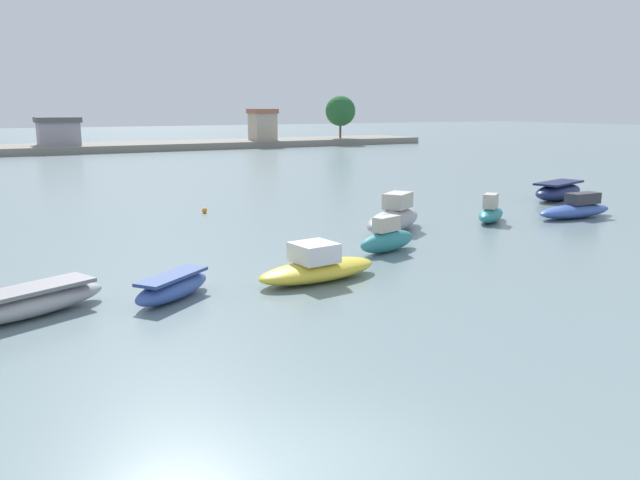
{
  "coord_description": "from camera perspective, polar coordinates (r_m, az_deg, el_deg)",
  "views": [
    {
      "loc": [
        -5.27,
        -8.71,
        6.07
      ],
      "look_at": [
        6.17,
        12.04,
        1.13
      ],
      "focal_mm": 35.95,
      "sensor_mm": 36.0,
      "label": 1
    }
  ],
  "objects": [
    {
      "name": "mooring_buoy_3",
      "position": [
        49.01,
        20.03,
        4.09
      ],
      "size": [
        0.25,
        0.25,
        0.25
      ],
      "primitive_type": "sphere",
      "color": "yellow",
      "rests_on": "ground"
    },
    {
      "name": "moored_boat_8",
      "position": [
        38.53,
        21.84,
        2.58
      ],
      "size": [
        5.23,
        1.6,
        1.36
      ],
      "rotation": [
        0.0,
        0.0,
        -0.01
      ],
      "color": "#3856A8",
      "rests_on": "ground"
    },
    {
      "name": "mooring_buoy_0",
      "position": [
        37.96,
        -10.25,
        2.62
      ],
      "size": [
        0.31,
        0.31,
        0.31
      ],
      "primitive_type": "sphere",
      "color": "orange",
      "rests_on": "ground"
    },
    {
      "name": "ground_plane",
      "position": [
        11.85,
        2.09,
        -19.03
      ],
      "size": [
        400.0,
        400.0,
        0.0
      ],
      "primitive_type": "plane",
      "color": "slate"
    },
    {
      "name": "moored_boat_4",
      "position": [
        22.78,
        -0.24,
        -2.43
      ],
      "size": [
        4.96,
        2.28,
        1.38
      ],
      "rotation": [
        0.0,
        0.0,
        0.11
      ],
      "color": "yellow",
      "rests_on": "ground"
    },
    {
      "name": "moored_boat_2",
      "position": [
        20.79,
        -24.67,
        -5.12
      ],
      "size": [
        5.12,
        3.24,
        0.86
      ],
      "rotation": [
        0.0,
        0.0,
        0.4
      ],
      "color": "#9E9EA3",
      "rests_on": "ground"
    },
    {
      "name": "moored_boat_6",
      "position": [
        32.09,
        6.59,
        1.98
      ],
      "size": [
        5.32,
        4.28,
        1.85
      ],
      "rotation": [
        0.0,
        0.0,
        0.57
      ],
      "color": "#9E9EA3",
      "rests_on": "ground"
    },
    {
      "name": "moored_boat_9",
      "position": [
        45.45,
        20.45,
        4.1
      ],
      "size": [
        5.48,
        3.26,
        1.21
      ],
      "rotation": [
        0.0,
        0.0,
        0.28
      ],
      "color": "navy",
      "rests_on": "ground"
    },
    {
      "name": "moored_boat_7",
      "position": [
        35.55,
        14.96,
        2.38
      ],
      "size": [
        3.33,
        2.8,
        1.55
      ],
      "rotation": [
        0.0,
        0.0,
        0.61
      ],
      "color": "teal",
      "rests_on": "ground"
    },
    {
      "name": "moored_boat_3",
      "position": [
        21.13,
        -12.98,
        -4.13
      ],
      "size": [
        3.38,
        2.91,
        0.81
      ],
      "rotation": [
        0.0,
        0.0,
        0.64
      ],
      "color": "#3856A8",
      "rests_on": "ground"
    },
    {
      "name": "moored_boat_5",
      "position": [
        27.41,
        6.0,
        0.1
      ],
      "size": [
        3.41,
        1.81,
        1.53
      ],
      "rotation": [
        0.0,
        0.0,
        0.28
      ],
      "color": "teal",
      "rests_on": "ground"
    }
  ]
}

